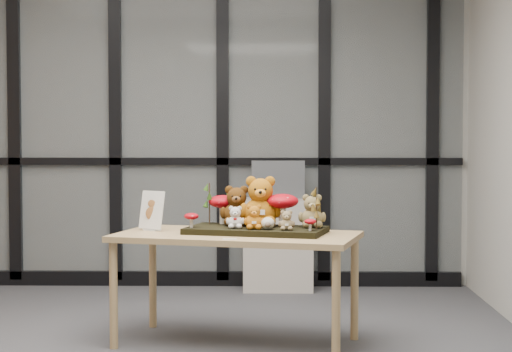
{
  "coord_description": "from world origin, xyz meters",
  "views": [
    {
      "loc": [
        0.87,
        -5.27,
        1.33
      ],
      "look_at": [
        0.77,
        0.32,
        1.04
      ],
      "focal_mm": 65.0,
      "sensor_mm": 36.0,
      "label": 1
    }
  ],
  "objects_px": {
    "bear_brown_medium": "(237,204)",
    "bear_pooh_yellow": "(261,199)",
    "cabinet": "(278,244)",
    "monitor": "(278,179)",
    "mushroom_back_right": "(282,208)",
    "display_table": "(237,245)",
    "sign_holder": "(152,213)",
    "mushroom_back_left": "(223,208)",
    "diorama_tray": "(256,230)",
    "plush_cream_hedgehog": "(268,223)",
    "bear_beige_small": "(287,219)",
    "mushroom_front_right": "(310,224)",
    "mushroom_front_left": "(191,219)",
    "bear_small_yellow": "(254,216)",
    "bear_tan_back": "(312,209)",
    "bear_white_bow": "(235,216)"
  },
  "relations": [
    {
      "from": "bear_pooh_yellow",
      "to": "mushroom_back_left",
      "type": "xyz_separation_m",
      "value": [
        -0.24,
        0.14,
        -0.07
      ]
    },
    {
      "from": "mushroom_back_right",
      "to": "cabinet",
      "type": "bearing_deg",
      "value": 90.48
    },
    {
      "from": "diorama_tray",
      "to": "bear_pooh_yellow",
      "type": "relative_size",
      "value": 2.45
    },
    {
      "from": "mushroom_back_right",
      "to": "sign_holder",
      "type": "relative_size",
      "value": 0.89
    },
    {
      "from": "mushroom_back_left",
      "to": "mushroom_front_left",
      "type": "bearing_deg",
      "value": -127.63
    },
    {
      "from": "mushroom_back_right",
      "to": "mushroom_front_right",
      "type": "bearing_deg",
      "value": -56.84
    },
    {
      "from": "sign_holder",
      "to": "bear_beige_small",
      "type": "bearing_deg",
      "value": 13.18
    },
    {
      "from": "display_table",
      "to": "sign_holder",
      "type": "relative_size",
      "value": 6.37
    },
    {
      "from": "mushroom_back_right",
      "to": "plush_cream_hedgehog",
      "type": "bearing_deg",
      "value": -115.84
    },
    {
      "from": "bear_small_yellow",
      "to": "bear_brown_medium",
      "type": "bearing_deg",
      "value": 132.0
    },
    {
      "from": "bear_brown_medium",
      "to": "bear_pooh_yellow",
      "type": "bearing_deg",
      "value": -0.87
    },
    {
      "from": "diorama_tray",
      "to": "mushroom_back_left",
      "type": "xyz_separation_m",
      "value": [
        -0.22,
        0.21,
        0.12
      ]
    },
    {
      "from": "diorama_tray",
      "to": "plush_cream_hedgehog",
      "type": "relative_size",
      "value": 10.23
    },
    {
      "from": "plush_cream_hedgehog",
      "to": "monitor",
      "type": "bearing_deg",
      "value": 102.4
    },
    {
      "from": "bear_small_yellow",
      "to": "bear_tan_back",
      "type": "bearing_deg",
      "value": 30.44
    },
    {
      "from": "plush_cream_hedgehog",
      "to": "mushroom_front_right",
      "type": "distance_m",
      "value": 0.26
    },
    {
      "from": "bear_small_yellow",
      "to": "bear_white_bow",
      "type": "distance_m",
      "value": 0.12
    },
    {
      "from": "diorama_tray",
      "to": "bear_small_yellow",
      "type": "height_order",
      "value": "bear_small_yellow"
    },
    {
      "from": "bear_pooh_yellow",
      "to": "cabinet",
      "type": "distance_m",
      "value": 1.88
    },
    {
      "from": "bear_tan_back",
      "to": "monitor",
      "type": "xyz_separation_m",
      "value": [
        -0.2,
        1.9,
        0.08
      ]
    },
    {
      "from": "bear_tan_back",
      "to": "monitor",
      "type": "bearing_deg",
      "value": 110.43
    },
    {
      "from": "bear_brown_medium",
      "to": "mushroom_front_left",
      "type": "height_order",
      "value": "bear_brown_medium"
    },
    {
      "from": "cabinet",
      "to": "monitor",
      "type": "bearing_deg",
      "value": 90.0
    },
    {
      "from": "bear_pooh_yellow",
      "to": "mushroom_front_left",
      "type": "bearing_deg",
      "value": -152.97
    },
    {
      "from": "bear_brown_medium",
      "to": "mushroom_front_left",
      "type": "relative_size",
      "value": 2.76
    },
    {
      "from": "mushroom_back_left",
      "to": "monitor",
      "type": "relative_size",
      "value": 0.46
    },
    {
      "from": "mushroom_back_right",
      "to": "bear_tan_back",
      "type": "bearing_deg",
      "value": -20.52
    },
    {
      "from": "bear_brown_medium",
      "to": "sign_holder",
      "type": "height_order",
      "value": "bear_brown_medium"
    },
    {
      "from": "mushroom_back_left",
      "to": "bear_beige_small",
      "type": "bearing_deg",
      "value": -42.37
    },
    {
      "from": "mushroom_front_left",
      "to": "monitor",
      "type": "relative_size",
      "value": 0.23
    },
    {
      "from": "bear_pooh_yellow",
      "to": "bear_beige_small",
      "type": "xyz_separation_m",
      "value": [
        0.16,
        -0.23,
        -0.11
      ]
    },
    {
      "from": "bear_tan_back",
      "to": "plush_cream_hedgehog",
      "type": "height_order",
      "value": "bear_tan_back"
    },
    {
      "from": "mushroom_back_left",
      "to": "bear_white_bow",
      "type": "bearing_deg",
      "value": -71.39
    },
    {
      "from": "display_table",
      "to": "sign_holder",
      "type": "xyz_separation_m",
      "value": [
        -0.54,
        0.16,
        0.18
      ]
    },
    {
      "from": "mushroom_back_right",
      "to": "sign_holder",
      "type": "bearing_deg",
      "value": 175.21
    },
    {
      "from": "bear_beige_small",
      "to": "plush_cream_hedgehog",
      "type": "height_order",
      "value": "bear_beige_small"
    },
    {
      "from": "bear_white_bow",
      "to": "mushroom_front_right",
      "type": "relative_size",
      "value": 1.91
    },
    {
      "from": "display_table",
      "to": "bear_brown_medium",
      "type": "bearing_deg",
      "value": 106.55
    },
    {
      "from": "display_table",
      "to": "mushroom_back_right",
      "type": "bearing_deg",
      "value": 32.0
    },
    {
      "from": "mushroom_front_right",
      "to": "sign_holder",
      "type": "relative_size",
      "value": 0.31
    },
    {
      "from": "bear_tan_back",
      "to": "bear_pooh_yellow",
      "type": "bearing_deg",
      "value": -179.45
    },
    {
      "from": "mushroom_back_left",
      "to": "mushroom_front_left",
      "type": "xyz_separation_m",
      "value": [
        -0.18,
        -0.23,
        -0.05
      ]
    },
    {
      "from": "plush_cream_hedgehog",
      "to": "cabinet",
      "type": "relative_size",
      "value": 0.11
    },
    {
      "from": "mushroom_back_left",
      "to": "sign_holder",
      "type": "xyz_separation_m",
      "value": [
        -0.44,
        -0.08,
        -0.02
      ]
    },
    {
      "from": "bear_white_bow",
      "to": "mushroom_back_right",
      "type": "distance_m",
      "value": 0.31
    },
    {
      "from": "mushroom_front_left",
      "to": "display_table",
      "type": "bearing_deg",
      "value": -1.18
    },
    {
      "from": "plush_cream_hedgehog",
      "to": "sign_holder",
      "type": "bearing_deg",
      "value": 175.43
    },
    {
      "from": "bear_pooh_yellow",
      "to": "mushroom_front_right",
      "type": "relative_size",
      "value": 4.36
    },
    {
      "from": "display_table",
      "to": "bear_tan_back",
      "type": "relative_size",
      "value": 7.1
    },
    {
      "from": "sign_holder",
      "to": "monitor",
      "type": "relative_size",
      "value": 0.58
    }
  ]
}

